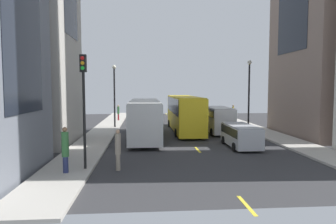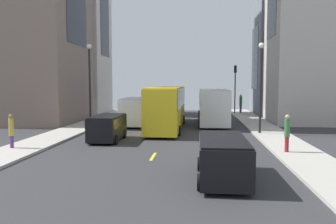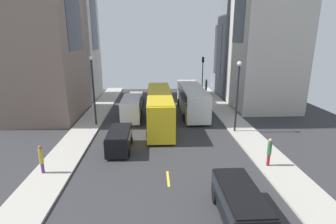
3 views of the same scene
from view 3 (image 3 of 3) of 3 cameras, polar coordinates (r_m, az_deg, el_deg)
ground_plane at (r=27.50m, az=-1.17°, el=-3.29°), size 42.63×42.63×0.00m
sidewalk_west at (r=28.84m, az=14.82°, el=-2.76°), size 2.75×44.00×0.15m
sidewalk_east at (r=28.37m, az=-17.44°, el=-3.28°), size 2.75×44.00×0.15m
lane_stripe_0 at (r=47.84m, az=-2.04°, el=4.98°), size 0.16×2.00×0.01m
lane_stripe_1 at (r=37.58m, az=-1.72°, el=1.97°), size 0.16×2.00×0.01m
lane_stripe_2 at (r=27.50m, az=-1.17°, el=-3.28°), size 0.16×2.00×0.01m
lane_stripe_3 at (r=17.92m, az=0.02°, el=-14.33°), size 0.16×2.00×0.01m
building_west_0 at (r=45.00m, az=15.56°, el=12.89°), size 7.55×8.40×14.26m
city_bus_white at (r=32.30m, az=5.21°, el=3.25°), size 2.80×11.32×3.35m
streetcar_yellow at (r=27.71m, az=-1.84°, el=1.44°), size 2.70×12.24×3.59m
delivery_van_white at (r=29.76m, az=-7.98°, el=1.09°), size 2.25×5.20×2.58m
car_black_0 at (r=22.01m, az=-10.58°, el=-5.72°), size 1.94×4.22×1.74m
car_silver_1 at (r=36.73m, az=-6.98°, el=3.11°), size 2.02×4.67×1.68m
car_black_2 at (r=14.46m, az=15.40°, el=-18.35°), size 2.06×4.65×1.73m
pedestrian_crossing_near at (r=42.78m, az=5.14°, el=5.25°), size 0.31×0.31×2.22m
pedestrian_walking_far at (r=43.92m, az=8.32°, el=5.68°), size 0.36×0.36×2.32m
pedestrian_waiting_curb at (r=19.76m, az=-25.91°, el=-9.02°), size 0.28×0.28×1.99m
pedestrian_crossing_mid at (r=20.11m, az=21.21°, el=-7.91°), size 0.29×0.29×2.07m
traffic_light_near_corner at (r=42.63m, az=7.57°, el=9.38°), size 0.32×0.44×6.00m
streetlamp_near at (r=25.69m, az=14.94°, el=4.82°), size 0.44×0.44×6.81m
streetlamp_far at (r=27.90m, az=-16.03°, el=5.99°), size 0.44×0.44×7.17m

